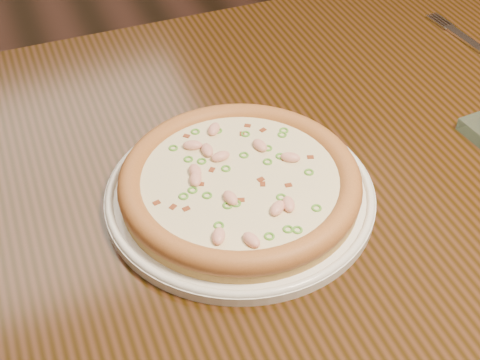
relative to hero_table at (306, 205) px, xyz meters
name	(u,v)px	position (x,y,z in m)	size (l,w,h in m)	color
hero_table	(306,205)	(0.00, 0.00, 0.00)	(1.20, 0.80, 0.75)	black
plate	(240,193)	(-0.12, -0.05, 0.11)	(0.32, 0.32, 0.02)	white
pizza	(240,182)	(-0.12, -0.05, 0.13)	(0.29, 0.29, 0.03)	tan
fork	(467,40)	(0.35, 0.15, 0.10)	(0.03, 0.18, 0.00)	silver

